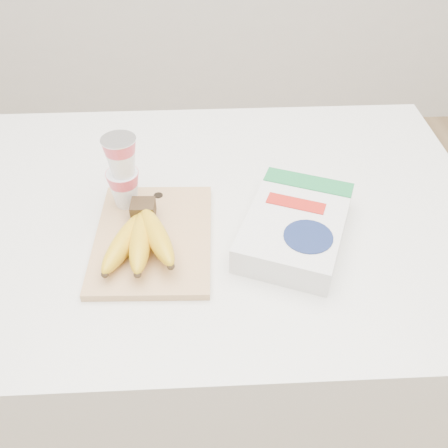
# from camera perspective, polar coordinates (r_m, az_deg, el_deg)

# --- Properties ---
(room) EXTENTS (4.00, 4.00, 4.00)m
(room) POSITION_cam_1_polar(r_m,az_deg,el_deg) (0.88, -5.47, 21.66)
(room) COLOR tan
(room) RESTS_ON ground
(table) EXTENTS (1.28, 0.85, 0.96)m
(table) POSITION_cam_1_polar(r_m,az_deg,el_deg) (1.43, -3.20, -12.99)
(table) COLOR white
(table) RESTS_ON ground
(cutting_board) EXTENTS (0.24, 0.32, 0.02)m
(cutting_board) POSITION_cam_1_polar(r_m,az_deg,el_deg) (1.00, -8.08, -1.56)
(cutting_board) COLOR tan
(cutting_board) RESTS_ON table
(bananas) EXTENTS (0.16, 0.21, 0.07)m
(bananas) POSITION_cam_1_polar(r_m,az_deg,el_deg) (0.96, -9.50, -1.47)
(bananas) COLOR #382816
(bananas) RESTS_ON cutting_board
(yogurt_stack) EXTENTS (0.07, 0.07, 0.16)m
(yogurt_stack) POSITION_cam_1_polar(r_m,az_deg,el_deg) (1.03, -11.55, 6.03)
(yogurt_stack) COLOR white
(yogurt_stack) RESTS_ON cutting_board
(cereal_box) EXTENTS (0.27, 0.32, 0.06)m
(cereal_box) POSITION_cam_1_polar(r_m,az_deg,el_deg) (1.00, 8.16, -0.22)
(cereal_box) COLOR silver
(cereal_box) RESTS_ON table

